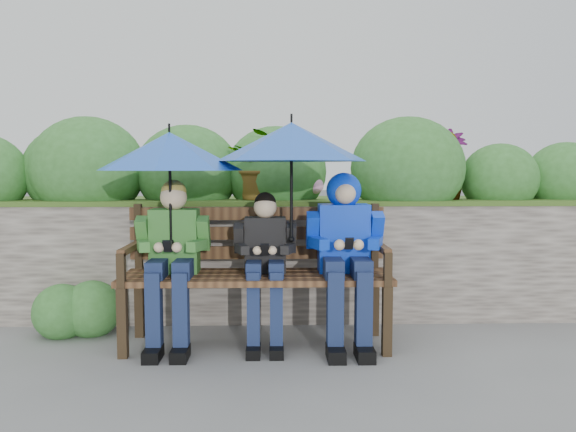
{
  "coord_description": "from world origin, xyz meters",
  "views": [
    {
      "loc": [
        -0.11,
        -4.02,
        1.3
      ],
      "look_at": [
        0.0,
        0.1,
        0.95
      ],
      "focal_mm": 35.0,
      "sensor_mm": 36.0,
      "label": 1
    }
  ],
  "objects_px": {
    "boy_left": "(172,253)",
    "park_bench": "(257,265)",
    "umbrella_right": "(291,142)",
    "boy_right": "(345,243)",
    "boy_middle": "(265,258)",
    "umbrella_left": "(170,151)"
  },
  "relations": [
    {
      "from": "park_bench",
      "to": "boy_middle",
      "type": "height_order",
      "value": "boy_middle"
    },
    {
      "from": "boy_left",
      "to": "umbrella_right",
      "type": "distance_m",
      "value": 1.17
    },
    {
      "from": "boy_left",
      "to": "boy_right",
      "type": "height_order",
      "value": "boy_right"
    },
    {
      "from": "boy_middle",
      "to": "umbrella_left",
      "type": "xyz_separation_m",
      "value": [
        -0.68,
        0.0,
        0.77
      ]
    },
    {
      "from": "park_bench",
      "to": "umbrella_right",
      "type": "xyz_separation_m",
      "value": [
        0.25,
        -0.12,
        0.9
      ]
    },
    {
      "from": "park_bench",
      "to": "boy_right",
      "type": "height_order",
      "value": "boy_right"
    },
    {
      "from": "boy_left",
      "to": "boy_right",
      "type": "relative_size",
      "value": 0.96
    },
    {
      "from": "boy_left",
      "to": "umbrella_left",
      "type": "xyz_separation_m",
      "value": [
        -0.01,
        0.01,
        0.73
      ]
    },
    {
      "from": "park_bench",
      "to": "boy_middle",
      "type": "bearing_deg",
      "value": -54.13
    },
    {
      "from": "park_bench",
      "to": "boy_middle",
      "type": "xyz_separation_m",
      "value": [
        0.06,
        -0.09,
        0.07
      ]
    },
    {
      "from": "umbrella_right",
      "to": "boy_right",
      "type": "bearing_deg",
      "value": 3.98
    },
    {
      "from": "boy_right",
      "to": "umbrella_left",
      "type": "xyz_separation_m",
      "value": [
        -1.26,
        0.0,
        0.66
      ]
    },
    {
      "from": "boy_middle",
      "to": "boy_right",
      "type": "bearing_deg",
      "value": -0.09
    },
    {
      "from": "umbrella_right",
      "to": "park_bench",
      "type": "bearing_deg",
      "value": 155.28
    },
    {
      "from": "umbrella_left",
      "to": "umbrella_right",
      "type": "xyz_separation_m",
      "value": [
        0.87,
        -0.03,
        0.07
      ]
    },
    {
      "from": "boy_left",
      "to": "park_bench",
      "type": "bearing_deg",
      "value": 9.22
    },
    {
      "from": "boy_left",
      "to": "umbrella_right",
      "type": "bearing_deg",
      "value": -1.25
    },
    {
      "from": "umbrella_left",
      "to": "umbrella_right",
      "type": "bearing_deg",
      "value": -1.91
    },
    {
      "from": "park_bench",
      "to": "umbrella_left",
      "type": "xyz_separation_m",
      "value": [
        -0.61,
        -0.09,
        0.84
      ]
    },
    {
      "from": "boy_left",
      "to": "umbrella_right",
      "type": "relative_size",
      "value": 1.13
    },
    {
      "from": "boy_left",
      "to": "umbrella_right",
      "type": "height_order",
      "value": "umbrella_right"
    },
    {
      "from": "boy_middle",
      "to": "boy_left",
      "type": "bearing_deg",
      "value": -179.19
    }
  ]
}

